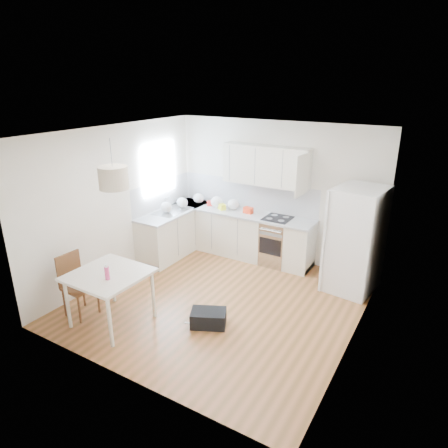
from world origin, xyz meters
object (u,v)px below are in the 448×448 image
object	(u,v)px
dining_chair	(79,286)
gym_bag	(208,318)
dining_table	(109,279)
refrigerator	(357,240)

from	to	relation	value
dining_chair	gym_bag	xyz separation A→B (m)	(1.82, 0.74, -0.37)
dining_chair	gym_bag	size ratio (longest dim) A/B	1.91
dining_table	dining_chair	distance (m)	0.61
refrigerator	dining_chair	world-z (taller)	refrigerator
dining_table	gym_bag	distance (m)	1.54
dining_table	dining_chair	size ratio (longest dim) A/B	1.07
gym_bag	dining_chair	bearing A→B (deg)	176.10
refrigerator	dining_chair	xyz separation A→B (m)	(-3.34, -2.95, -0.41)
refrigerator	gym_bag	world-z (taller)	refrigerator
refrigerator	dining_chair	distance (m)	4.48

